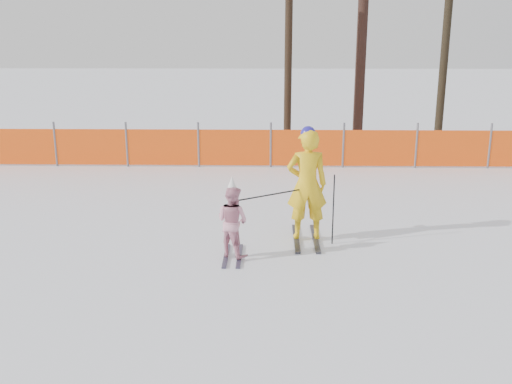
# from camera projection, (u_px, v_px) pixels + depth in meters

# --- Properties ---
(ground) EXTENTS (120.00, 120.00, 0.00)m
(ground) POSITION_uv_depth(u_px,v_px,m) (255.00, 259.00, 9.27)
(ground) COLOR white
(ground) RESTS_ON ground
(adult) EXTENTS (0.74, 1.44, 2.04)m
(adult) POSITION_uv_depth(u_px,v_px,m) (307.00, 184.00, 9.91)
(adult) COLOR black
(adult) RESTS_ON ground
(child) EXTENTS (0.72, 1.03, 1.36)m
(child) POSITION_uv_depth(u_px,v_px,m) (232.00, 221.00, 9.22)
(child) COLOR black
(child) RESTS_ON ground
(ski_poles) EXTENTS (1.62, 0.73, 1.24)m
(ski_poles) POSITION_uv_depth(u_px,v_px,m) (302.00, 202.00, 9.67)
(ski_poles) COLOR black
(ski_poles) RESTS_ON ground
(safety_fence) EXTENTS (17.35, 0.06, 1.25)m
(safety_fence) POSITION_uv_depth(u_px,v_px,m) (220.00, 147.00, 15.77)
(safety_fence) COLOR #595960
(safety_fence) RESTS_ON ground
(tree_trunks) EXTENTS (5.23, 1.10, 5.69)m
(tree_trunks) POSITION_uv_depth(u_px,v_px,m) (369.00, 60.00, 18.07)
(tree_trunks) COLOR black
(tree_trunks) RESTS_ON ground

